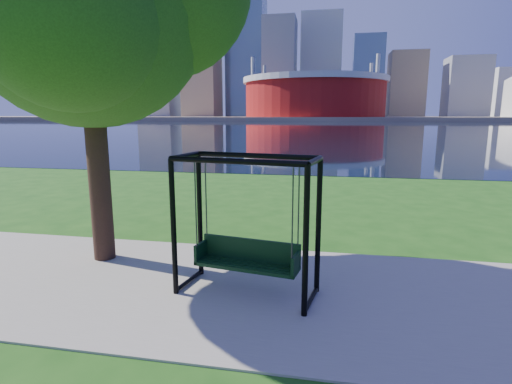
# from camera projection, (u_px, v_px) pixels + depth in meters

# --- Properties ---
(ground) EXTENTS (900.00, 900.00, 0.00)m
(ground) POSITION_uv_depth(u_px,v_px,m) (248.00, 278.00, 6.80)
(ground) COLOR #1E5114
(ground) RESTS_ON ground
(path) EXTENTS (120.00, 4.00, 0.03)m
(path) POSITION_uv_depth(u_px,v_px,m) (242.00, 289.00, 6.32)
(path) COLOR #9E937F
(path) RESTS_ON ground
(river) EXTENTS (900.00, 180.00, 0.02)m
(river) POSITION_uv_depth(u_px,v_px,m) (328.00, 126.00, 105.19)
(river) COLOR black
(river) RESTS_ON ground
(far_bank) EXTENTS (900.00, 228.00, 2.00)m
(far_bank) POSITION_uv_depth(u_px,v_px,m) (332.00, 118.00, 301.79)
(far_bank) COLOR #937F60
(far_bank) RESTS_ON ground
(stadium) EXTENTS (83.00, 83.00, 32.00)m
(stadium) POSITION_uv_depth(u_px,v_px,m) (314.00, 96.00, 232.66)
(stadium) COLOR maroon
(stadium) RESTS_ON far_bank
(skyline) EXTENTS (392.00, 66.00, 96.50)m
(skyline) POSITION_uv_depth(u_px,v_px,m) (328.00, 72.00, 308.93)
(skyline) COLOR gray
(skyline) RESTS_ON far_bank
(swing) EXTENTS (2.22, 1.24, 2.15)m
(swing) POSITION_uv_depth(u_px,v_px,m) (247.00, 229.00, 6.03)
(swing) COLOR black
(swing) RESTS_ON ground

